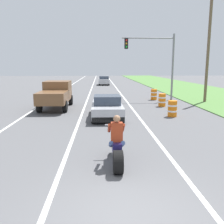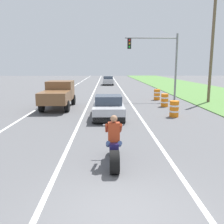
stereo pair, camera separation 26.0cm
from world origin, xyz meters
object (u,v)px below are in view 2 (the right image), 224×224
Objects in this scene: construction_barrel_mid at (165,100)px; distant_car_far_ahead at (108,80)px; construction_barrel_far at (157,95)px; motorcycle_with_rider at (114,147)px; pickup_truck_left_lane_brown at (58,93)px; construction_barrel_nearest at (174,109)px; sports_car_silver at (108,107)px; traffic_light_mast_near at (160,56)px.

distant_car_far_ahead reaches higher than construction_barrel_mid.
motorcycle_with_rider is at bearing -106.53° from construction_barrel_far.
construction_barrel_nearest is (7.77, -3.43, -0.60)m from pickup_truck_left_lane_brown.
sports_car_silver reaches higher than construction_barrel_nearest.
pickup_truck_left_lane_brown is 4.80× the size of construction_barrel_far.
motorcycle_with_rider is 16.34m from traffic_light_mast_near.
motorcycle_with_rider is at bearing -110.77° from construction_barrel_mid.
motorcycle_with_rider reaches higher than construction_barrel_nearest.
distant_car_far_ahead is at bearing 80.51° from pickup_truck_left_lane_brown.
distant_car_far_ahead is (-3.82, 27.10, 0.27)m from construction_barrel_nearest.
traffic_light_mast_near is at bearing 58.42° from sports_car_silver.
construction_barrel_nearest is at bearing -81.98° from distant_car_far_ahead.
distant_car_far_ahead is (-4.36, 19.31, 0.27)m from construction_barrel_far.
distant_car_far_ahead is (-4.54, 19.33, -3.24)m from traffic_light_mast_near.
distant_car_far_ahead reaches higher than construction_barrel_nearest.
construction_barrel_far is (4.62, 7.83, -0.13)m from sports_car_silver.
traffic_light_mast_near is (4.72, 15.27, 3.42)m from motorcycle_with_rider.
construction_barrel_nearest is at bearing -95.05° from construction_barrel_mid.
pickup_truck_left_lane_brown reaches higher than distant_car_far_ahead.
sports_car_silver is 0.90× the size of pickup_truck_left_lane_brown.
sports_car_silver is 27.14m from distant_car_far_ahead.
pickup_truck_left_lane_brown reaches higher than construction_barrel_mid.
pickup_truck_left_lane_brown is 1.20× the size of distant_car_far_ahead.
traffic_light_mast_near reaches higher than sports_car_silver.
construction_barrel_nearest is (4.08, 0.04, -0.13)m from sports_car_silver.
construction_barrel_mid is at bearing 69.23° from motorcycle_with_rider.
pickup_truck_left_lane_brown is at bearing 156.20° from construction_barrel_nearest.
traffic_light_mast_near is 6.00× the size of construction_barrel_mid.
construction_barrel_mid is at bearing 84.95° from construction_barrel_nearest.
pickup_truck_left_lane_brown is 9.41m from construction_barrel_far.
traffic_light_mast_near is at bearing 72.84° from motorcycle_with_rider.
traffic_light_mast_near is (8.50, 4.34, 2.90)m from pickup_truck_left_lane_brown.
traffic_light_mast_near is (4.80, 7.81, 3.38)m from sports_car_silver.
pickup_truck_left_lane_brown is (-3.78, 10.93, 0.51)m from motorcycle_with_rider.
distant_car_far_ahead reaches higher than sports_car_silver.
sports_car_silver is 4.30× the size of construction_barrel_mid.
sports_car_silver is 1.08× the size of distant_car_far_ahead.
construction_barrel_nearest and construction_barrel_mid have the same top height.
traffic_light_mast_near is at bearing 84.69° from construction_barrel_nearest.
sports_car_silver is (-0.08, 7.46, 0.04)m from motorcycle_with_rider.
motorcycle_with_rider is 2.21× the size of construction_barrel_nearest.
construction_barrel_nearest is at bearing 61.97° from motorcycle_with_rider.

